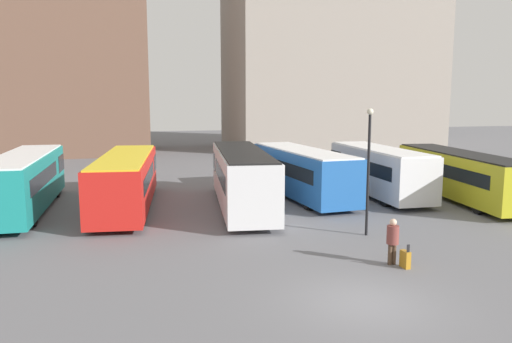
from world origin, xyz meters
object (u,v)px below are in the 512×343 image
Objects in this scene: lamp_post_0 at (369,161)px; bus_3 at (302,171)px; bus_4 at (378,170)px; bus_5 at (460,174)px; bus_0 at (24,180)px; traveler at (393,237)px; suitcase at (405,259)px; bus_1 at (126,179)px; bus_2 at (242,176)px.

bus_3 is at bearing 90.06° from lamp_post_0.
bus_4 is 0.81× the size of bus_5.
traveler is at bearing -130.25° from bus_0.
suitcase is at bearing 157.60° from bus_4.
bus_4 is (20.29, -0.57, -0.05)m from bus_0.
traveler is (-9.72, -9.78, -0.54)m from bus_5.
lamp_post_0 is at bearing -123.26° from bus_1.
bus_3 is 1.11× the size of bus_4.
lamp_post_0 is (-4.75, -8.18, 1.66)m from bus_4.
bus_1 is at bearing 90.72° from bus_4.
traveler is at bearing -156.89° from bus_2.
bus_3 is (4.15, 2.05, -0.14)m from bus_2.
lamp_post_0 is (0.57, 4.24, 2.95)m from suitcase.
traveler is 0.86m from suitcase.
bus_2 is at bearing -97.81° from bus_1.
bus_1 is at bearing 88.32° from bus_3.
bus_3 is 12.67m from traveler.
bus_3 reaches higher than traveler.
bus_4 reaches higher than traveler.
bus_4 reaches higher than bus_1.
traveler is at bearing -102.64° from lamp_post_0.
bus_0 is 24.56m from bus_5.
bus_3 is at bearing -57.90° from bus_2.
lamp_post_0 is (4.16, -6.77, 1.53)m from bus_2.
suitcase is (9.71, -12.44, -1.28)m from bus_1.
suitcase is 0.16× the size of lamp_post_0.
bus_0 is at bearing 89.11° from bus_5.
bus_2 is 1.10× the size of bus_3.
lamp_post_0 reaches higher than traveler.
bus_2 reaches higher than bus_1.
suitcase is at bearing -136.73° from bus_1.
bus_1 is at bearing 141.44° from lamp_post_0.
traveler is at bearing 155.74° from bus_4.
bus_0 is at bearing 89.34° from bus_1.
bus_0 is 1.20× the size of bus_4.
bus_0 is at bearing 45.04° from suitcase.
bus_1 is 13.36× the size of suitcase.
bus_0 is at bearing 150.63° from lamp_post_0.
bus_2 is 13.18× the size of suitcase.
lamp_post_0 is (-8.87, -5.97, 1.72)m from bus_5.
suitcase is at bearing -156.20° from bus_2.
bus_2 is at bearing 99.78° from bus_4.
bus_5 is (8.88, -2.85, -0.05)m from bus_3.
suitcase is (-0.56, -13.06, -1.28)m from bus_3.
bus_2 reaches higher than bus_3.
bus_1 is (5.26, -0.55, -0.06)m from bus_0.
bus_0 is 20.29m from bus_4.
bus_4 is at bearing 67.38° from bus_5.
lamp_post_0 reaches higher than bus_0.
bus_2 is 13.05m from bus_5.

